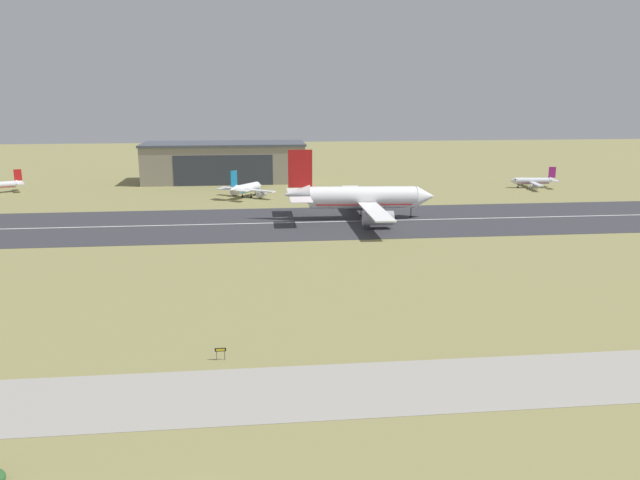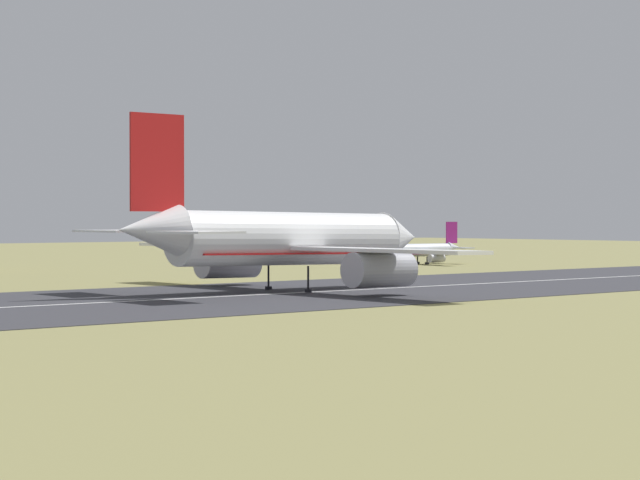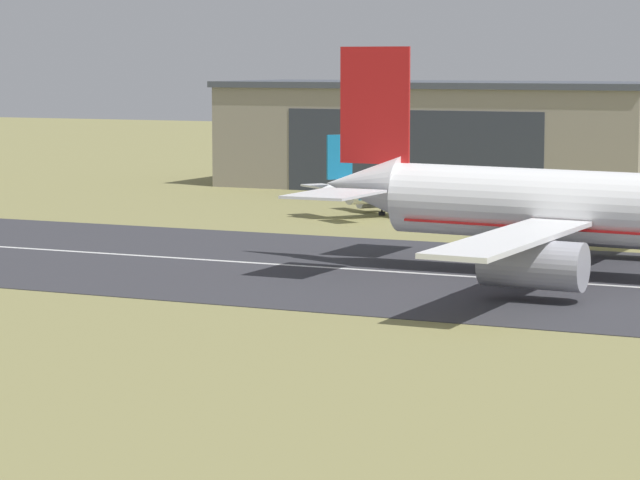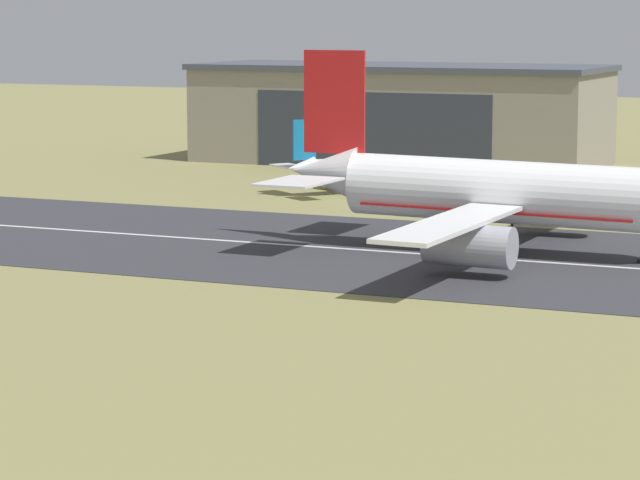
{
  "view_description": "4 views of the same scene",
  "coord_description": "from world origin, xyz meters",
  "views": [
    {
      "loc": [
        5.39,
        -49.67,
        35.57
      ],
      "look_at": [
        20.62,
        88.73,
        2.55
      ],
      "focal_mm": 35.0,
      "sensor_mm": 36.0,
      "label": 1
    },
    {
      "loc": [
        -55.53,
        10.57,
        8.55
      ],
      "look_at": [
        15.97,
        94.13,
        6.7
      ],
      "focal_mm": 70.0,
      "sensor_mm": 36.0,
      "label": 2
    },
    {
      "loc": [
        73.26,
        -2.32,
        18.66
      ],
      "look_at": [
        23.33,
        103.81,
        4.8
      ],
      "focal_mm": 85.0,
      "sensor_mm": 36.0,
      "label": 3
    },
    {
      "loc": [
        81.27,
        -18.67,
        23.68
      ],
      "look_at": [
        29.45,
        97.65,
        4.63
      ],
      "focal_mm": 85.0,
      "sensor_mm": 36.0,
      "label": 4
    }
  ],
  "objects": [
    {
      "name": "runway_strip",
      "position": [
        0.0,
        121.13,
        0.03
      ],
      "size": [
        467.84,
        45.29,
        0.06
      ],
      "primitive_type": "cube",
      "color": "#333338",
      "rests_on": "ground_plane"
    },
    {
      "name": "runway_centreline",
      "position": [
        0.0,
        121.13,
        0.07
      ],
      "size": [
        421.05,
        0.7,
        0.01
      ],
      "primitive_type": "cube",
      "color": "silver",
      "rests_on": "runway_strip"
    },
    {
      "name": "hangar_building",
      "position": [
        -5.58,
        207.82,
        7.89
      ],
      "size": [
        65.16,
        25.56,
        15.74
      ],
      "color": "gray",
      "rests_on": "ground_plane"
    },
    {
      "name": "airplane_landing",
      "position": [
        36.58,
        124.67,
        6.0
      ],
      "size": [
        44.05,
        59.1,
        20.01
      ],
      "color": "white",
      "rests_on": "ground_plane"
    },
    {
      "name": "airplane_parked_centre",
      "position": [
        3.42,
        165.81,
        3.15
      ],
      "size": [
        20.28,
        19.11,
        10.1
      ],
      "color": "white",
      "rests_on": "ground_plane"
    }
  ]
}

